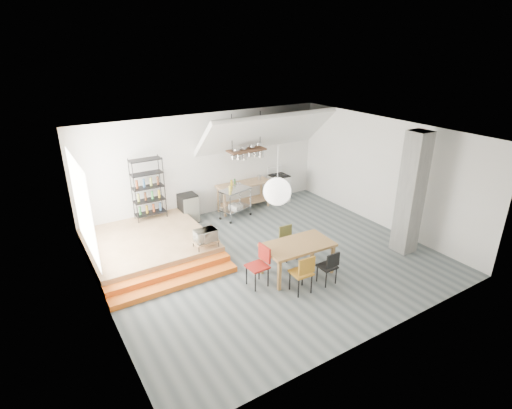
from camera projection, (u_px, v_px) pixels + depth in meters
floor at (269, 258)px, 10.25m from camera, size 8.00×8.00×0.00m
wall_back at (207, 165)px, 12.39m from camera, size 8.00×0.04×3.20m
wall_left at (97, 241)px, 7.68m from camera, size 0.04×7.00×3.20m
wall_right at (384, 174)px, 11.60m from camera, size 0.04×7.00×3.20m
ceiling at (271, 135)px, 9.03m from camera, size 8.00×7.00×0.02m
slope_ceiling at (266, 132)px, 12.44m from camera, size 4.40×1.44×1.32m
window_pane at (82, 206)px, 8.80m from camera, size 0.02×2.50×2.20m
platform at (148, 244)px, 10.52m from camera, size 3.00×3.00×0.40m
step_lower at (176, 284)px, 9.04m from camera, size 3.00×0.35×0.13m
step_upper at (170, 275)px, 9.29m from camera, size 3.00×0.35×0.27m
concrete_column at (411, 194)px, 10.08m from camera, size 0.50×0.50×3.20m
kitchen_counter at (244, 191)px, 13.02m from camera, size 1.80×0.60×0.91m
stove at (279, 188)px, 13.77m from camera, size 0.60×0.60×1.18m
pot_rack at (248, 152)px, 12.35m from camera, size 1.20×0.50×1.43m
wire_shelving at (148, 188)px, 11.28m from camera, size 0.88×0.38×1.80m
microwave_shelf at (206, 241)px, 9.95m from camera, size 0.60×0.40×0.16m
paper_lantern at (277, 192)px, 8.51m from camera, size 0.60×0.60×0.60m
dining_table at (298, 247)px, 9.34m from camera, size 1.70×1.02×0.79m
chair_mustard at (303, 271)px, 8.63m from camera, size 0.45×0.45×0.94m
chair_black at (329, 265)px, 8.99m from camera, size 0.39×0.39×0.83m
chair_olive at (288, 239)px, 10.11m from camera, size 0.41×0.41×0.86m
chair_red at (260, 262)px, 8.95m from camera, size 0.46×0.46×0.96m
rolling_cart at (235, 199)px, 12.39m from camera, size 1.06×0.77×0.95m
mini_fridge at (188, 208)px, 12.18m from camera, size 0.52×0.52×0.88m
microwave at (206, 235)px, 9.88m from camera, size 0.54×0.37×0.30m
bowl at (238, 184)px, 12.75m from camera, size 0.24×0.24×0.05m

